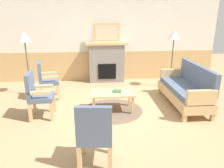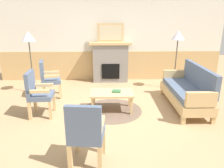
{
  "view_description": "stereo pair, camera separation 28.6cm",
  "coord_description": "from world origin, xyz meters",
  "px_view_note": "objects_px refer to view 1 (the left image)",
  "views": [
    {
      "loc": [
        -0.4,
        -4.33,
        2.08
      ],
      "look_at": [
        0.0,
        0.35,
        0.55
      ],
      "focal_mm": 34.1,
      "sensor_mm": 36.0,
      "label": 1
    },
    {
      "loc": [
        -0.12,
        -4.35,
        2.08
      ],
      "look_at": [
        0.0,
        0.35,
        0.55
      ],
      "focal_mm": 34.1,
      "sensor_mm": 36.0,
      "label": 2
    }
  ],
  "objects_px": {
    "coffee_table": "(113,94)",
    "armchair_by_window_left": "(37,93)",
    "book_on_table": "(117,91)",
    "armchair_front_left": "(95,132)",
    "floor_lamp_by_chairs": "(25,41)",
    "armchair_near_fireplace": "(46,79)",
    "fireplace": "(107,62)",
    "floor_lamp_by_couch": "(174,38)",
    "framed_picture": "(106,33)",
    "couch": "(186,89)"
  },
  "relations": [
    {
      "from": "framed_picture",
      "to": "floor_lamp_by_couch",
      "type": "relative_size",
      "value": 0.48
    },
    {
      "from": "couch",
      "to": "armchair_near_fireplace",
      "type": "relative_size",
      "value": 1.84
    },
    {
      "from": "armchair_front_left",
      "to": "framed_picture",
      "type": "bearing_deg",
      "value": 84.17
    },
    {
      "from": "couch",
      "to": "fireplace",
      "type": "bearing_deg",
      "value": 129.89
    },
    {
      "from": "fireplace",
      "to": "book_on_table",
      "type": "xyz_separation_m",
      "value": [
        0.1,
        -2.22,
        -0.2
      ]
    },
    {
      "from": "framed_picture",
      "to": "armchair_by_window_left",
      "type": "bearing_deg",
      "value": -122.83
    },
    {
      "from": "floor_lamp_by_chairs",
      "to": "couch",
      "type": "bearing_deg",
      "value": -15.12
    },
    {
      "from": "book_on_table",
      "to": "armchair_front_left",
      "type": "relative_size",
      "value": 0.19
    },
    {
      "from": "armchair_front_left",
      "to": "book_on_table",
      "type": "bearing_deg",
      "value": 74.6
    },
    {
      "from": "framed_picture",
      "to": "floor_lamp_by_chairs",
      "type": "height_order",
      "value": "framed_picture"
    },
    {
      "from": "coffee_table",
      "to": "armchair_front_left",
      "type": "height_order",
      "value": "armchair_front_left"
    },
    {
      "from": "framed_picture",
      "to": "fireplace",
      "type": "bearing_deg",
      "value": -90.0
    },
    {
      "from": "framed_picture",
      "to": "book_on_table",
      "type": "height_order",
      "value": "framed_picture"
    },
    {
      "from": "coffee_table",
      "to": "book_on_table",
      "type": "height_order",
      "value": "book_on_table"
    },
    {
      "from": "framed_picture",
      "to": "floor_lamp_by_couch",
      "type": "height_order",
      "value": "framed_picture"
    },
    {
      "from": "framed_picture",
      "to": "armchair_near_fireplace",
      "type": "bearing_deg",
      "value": -139.97
    },
    {
      "from": "fireplace",
      "to": "floor_lamp_by_couch",
      "type": "relative_size",
      "value": 0.77
    },
    {
      "from": "fireplace",
      "to": "floor_lamp_by_chairs",
      "type": "xyz_separation_m",
      "value": [
        -2.15,
        -1.04,
        0.8
      ]
    },
    {
      "from": "framed_picture",
      "to": "floor_lamp_by_chairs",
      "type": "relative_size",
      "value": 0.48
    },
    {
      "from": "couch",
      "to": "book_on_table",
      "type": "relative_size",
      "value": 9.52
    },
    {
      "from": "coffee_table",
      "to": "armchair_by_window_left",
      "type": "xyz_separation_m",
      "value": [
        -1.58,
        -0.21,
        0.15
      ]
    },
    {
      "from": "book_on_table",
      "to": "armchair_near_fireplace",
      "type": "bearing_deg",
      "value": 154.14
    },
    {
      "from": "armchair_by_window_left",
      "to": "floor_lamp_by_chairs",
      "type": "height_order",
      "value": "floor_lamp_by_chairs"
    },
    {
      "from": "couch",
      "to": "armchair_by_window_left",
      "type": "relative_size",
      "value": 1.84
    },
    {
      "from": "coffee_table",
      "to": "floor_lamp_by_couch",
      "type": "distance_m",
      "value": 2.59
    },
    {
      "from": "coffee_table",
      "to": "armchair_by_window_left",
      "type": "relative_size",
      "value": 0.98
    },
    {
      "from": "fireplace",
      "to": "armchair_near_fireplace",
      "type": "xyz_separation_m",
      "value": [
        -1.64,
        -1.38,
        -0.11
      ]
    },
    {
      "from": "armchair_near_fireplace",
      "to": "floor_lamp_by_chairs",
      "type": "xyz_separation_m",
      "value": [
        -0.51,
        0.34,
        0.91
      ]
    },
    {
      "from": "couch",
      "to": "armchair_front_left",
      "type": "height_order",
      "value": "same"
    },
    {
      "from": "book_on_table",
      "to": "floor_lamp_by_couch",
      "type": "xyz_separation_m",
      "value": [
        1.76,
        1.44,
        1.0
      ]
    },
    {
      "from": "book_on_table",
      "to": "armchair_by_window_left",
      "type": "bearing_deg",
      "value": -172.13
    },
    {
      "from": "armchair_front_left",
      "to": "floor_lamp_by_chairs",
      "type": "relative_size",
      "value": 0.58
    },
    {
      "from": "framed_picture",
      "to": "armchair_front_left",
      "type": "xyz_separation_m",
      "value": [
        -0.42,
        -4.08,
        -1.02
      ]
    },
    {
      "from": "floor_lamp_by_couch",
      "to": "floor_lamp_by_chairs",
      "type": "bearing_deg",
      "value": -176.38
    },
    {
      "from": "fireplace",
      "to": "coffee_table",
      "type": "relative_size",
      "value": 1.35
    },
    {
      "from": "coffee_table",
      "to": "book_on_table",
      "type": "xyz_separation_m",
      "value": [
        0.1,
        0.03,
        0.07
      ]
    },
    {
      "from": "framed_picture",
      "to": "couch",
      "type": "distance_m",
      "value": 2.96
    },
    {
      "from": "armchair_by_window_left",
      "to": "floor_lamp_by_chairs",
      "type": "relative_size",
      "value": 0.58
    },
    {
      "from": "armchair_by_window_left",
      "to": "couch",
      "type": "bearing_deg",
      "value": 6.25
    },
    {
      "from": "armchair_by_window_left",
      "to": "floor_lamp_by_chairs",
      "type": "xyz_separation_m",
      "value": [
        -0.57,
        1.42,
        0.91
      ]
    },
    {
      "from": "armchair_near_fireplace",
      "to": "armchair_front_left",
      "type": "height_order",
      "value": "same"
    },
    {
      "from": "fireplace",
      "to": "floor_lamp_by_couch",
      "type": "bearing_deg",
      "value": -22.97
    },
    {
      "from": "fireplace",
      "to": "framed_picture",
      "type": "bearing_deg",
      "value": 90.0
    },
    {
      "from": "coffee_table",
      "to": "floor_lamp_by_chairs",
      "type": "relative_size",
      "value": 0.57
    },
    {
      "from": "coffee_table",
      "to": "armchair_front_left",
      "type": "relative_size",
      "value": 0.98
    },
    {
      "from": "couch",
      "to": "armchair_near_fireplace",
      "type": "height_order",
      "value": "same"
    },
    {
      "from": "couch",
      "to": "floor_lamp_by_couch",
      "type": "xyz_separation_m",
      "value": [
        0.1,
        1.31,
        1.05
      ]
    },
    {
      "from": "couch",
      "to": "floor_lamp_by_chairs",
      "type": "xyz_separation_m",
      "value": [
        -3.9,
        1.05,
        1.05
      ]
    },
    {
      "from": "book_on_table",
      "to": "armchair_by_window_left",
      "type": "height_order",
      "value": "armchair_by_window_left"
    },
    {
      "from": "fireplace",
      "to": "floor_lamp_by_chairs",
      "type": "height_order",
      "value": "floor_lamp_by_chairs"
    }
  ]
}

